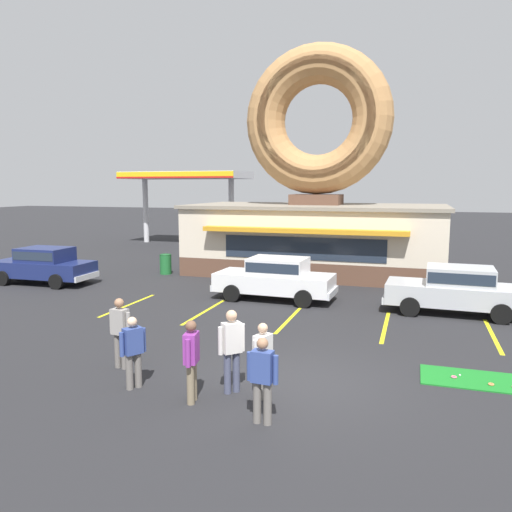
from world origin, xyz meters
name	(u,v)px	position (x,y,z in m)	size (l,w,h in m)	color
ground_plane	(304,381)	(0.00, 0.00, 0.00)	(160.00, 160.00, 0.00)	#232326
donut_shop_building	(316,197)	(-2.50, 13.94, 3.74)	(12.30, 6.75, 10.96)	brown
mini_donut_mid_left	(491,384)	(3.88, 0.94, 0.05)	(0.13, 0.13, 0.04)	#D17F47
mini_donut_mid_centre	(454,377)	(3.15, 1.14, 0.05)	(0.13, 0.13, 0.04)	#D8667F
golf_ball	(460,375)	(3.29, 1.29, 0.05)	(0.04, 0.04, 0.04)	white
car_navy	(44,264)	(-13.28, 7.40, 0.87)	(4.60, 2.07, 1.60)	navy
car_silver	(456,288)	(3.58, 7.31, 0.87)	(4.62, 2.11, 1.60)	#B2B5BA
car_white	(276,277)	(-2.75, 7.50, 0.87)	(4.62, 2.10, 1.60)	silver
pedestrian_blue_sweater_man	(263,357)	(-0.60, -1.12, 0.86)	(0.34, 0.57, 1.56)	slate
pedestrian_hooded_kid	(262,377)	(-0.29, -2.16, 0.88)	(0.59, 0.26, 1.60)	slate
pedestrian_leather_jacket_man	(120,330)	(-4.26, -0.54, 0.93)	(0.59, 0.29, 1.68)	slate
pedestrian_clipboard_woman	(232,347)	(-1.29, -1.05, 0.98)	(0.45, 0.45, 1.75)	#474C66
pedestrian_beanie_man	(133,349)	(-3.34, -1.48, 0.85)	(0.40, 0.52, 1.55)	slate
pedestrian_crossing_woman	(191,357)	(-1.88, -1.73, 0.92)	(0.30, 0.59, 1.67)	#7F7056
trash_bin	(166,264)	(-9.37, 11.23, 0.50)	(0.57, 0.57, 0.97)	#1E662D
gas_station_canopy	(187,178)	(-14.05, 23.48, 4.86)	(9.00, 4.46, 5.30)	silver
parking_stripe_far_left	(128,305)	(-7.56, 5.00, 0.00)	(0.12, 3.60, 0.01)	yellow
parking_stripe_left	(205,311)	(-4.56, 5.00, 0.00)	(0.12, 3.60, 0.01)	yellow
parking_stripe_mid_left	(290,318)	(-1.56, 5.00, 0.00)	(0.12, 3.60, 0.01)	yellow
parking_stripe_centre	(385,326)	(1.44, 5.00, 0.00)	(0.12, 3.60, 0.01)	yellow
parking_stripe_mid_right	(493,335)	(4.44, 5.00, 0.00)	(0.12, 3.60, 0.01)	yellow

